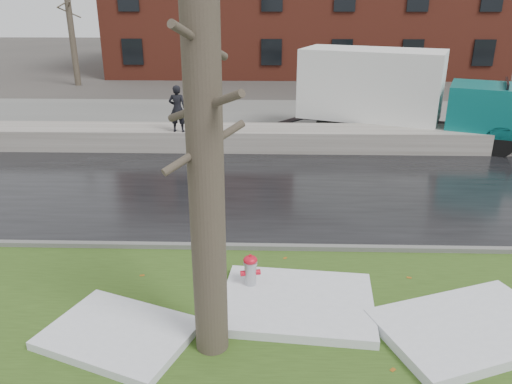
{
  "coord_description": "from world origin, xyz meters",
  "views": [
    {
      "loc": [
        -0.24,
        -8.45,
        5.05
      ],
      "look_at": [
        -0.54,
        1.87,
        1.0
      ],
      "focal_mm": 35.0,
      "sensor_mm": 36.0,
      "label": 1
    }
  ],
  "objects_px": {
    "tree": "(205,152)",
    "box_truck": "(399,93)",
    "worker": "(177,109)",
    "fire_hydrant": "(250,272)"
  },
  "relations": [
    {
      "from": "fire_hydrant",
      "to": "tree",
      "type": "bearing_deg",
      "value": -119.91
    },
    {
      "from": "tree",
      "to": "box_truck",
      "type": "xyz_separation_m",
      "value": [
        5.6,
        12.4,
        -1.42
      ]
    },
    {
      "from": "fire_hydrant",
      "to": "tree",
      "type": "height_order",
      "value": "tree"
    },
    {
      "from": "fire_hydrant",
      "to": "worker",
      "type": "xyz_separation_m",
      "value": [
        -2.8,
        8.75,
        1.1
      ]
    },
    {
      "from": "box_truck",
      "to": "worker",
      "type": "distance_m",
      "value": 8.16
    },
    {
      "from": "fire_hydrant",
      "to": "worker",
      "type": "bearing_deg",
      "value": 96.77
    },
    {
      "from": "tree",
      "to": "box_truck",
      "type": "relative_size",
      "value": 0.64
    },
    {
      "from": "fire_hydrant",
      "to": "tree",
      "type": "xyz_separation_m",
      "value": [
        -0.53,
        -1.53,
        2.71
      ]
    },
    {
      "from": "tree",
      "to": "worker",
      "type": "xyz_separation_m",
      "value": [
        -2.27,
        10.28,
        -1.61
      ]
    },
    {
      "from": "tree",
      "to": "box_truck",
      "type": "distance_m",
      "value": 13.68
    }
  ]
}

